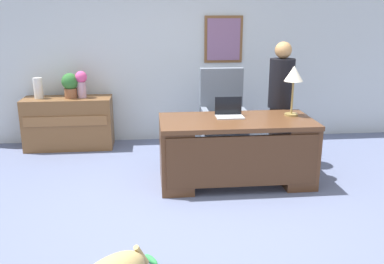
# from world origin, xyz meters

# --- Properties ---
(ground_plane) EXTENTS (12.00, 12.00, 0.00)m
(ground_plane) POSITION_xyz_m (0.00, 0.00, 0.00)
(ground_plane) COLOR slate
(back_wall) EXTENTS (7.00, 0.16, 2.70)m
(back_wall) POSITION_xyz_m (0.00, 2.60, 1.35)
(back_wall) COLOR silver
(back_wall) RESTS_ON ground_plane
(desk) EXTENTS (1.77, 0.84, 0.77)m
(desk) POSITION_xyz_m (0.54, 0.67, 0.42)
(desk) COLOR brown
(desk) RESTS_ON ground_plane
(credenza) EXTENTS (1.26, 0.50, 0.75)m
(credenza) POSITION_xyz_m (-1.64, 2.25, 0.38)
(credenza) COLOR brown
(credenza) RESTS_ON ground_plane
(armchair) EXTENTS (0.60, 0.59, 1.21)m
(armchair) POSITION_xyz_m (0.56, 1.70, 0.52)
(armchair) COLOR slate
(armchair) RESTS_ON ground_plane
(person_standing) EXTENTS (0.32, 0.32, 1.60)m
(person_standing) POSITION_xyz_m (1.24, 1.29, 0.82)
(person_standing) COLOR #262323
(person_standing) RESTS_ON ground_plane
(laptop) EXTENTS (0.32, 0.22, 0.22)m
(laptop) POSITION_xyz_m (0.48, 0.84, 0.83)
(laptop) COLOR #B2B5BA
(laptop) RESTS_ON desk
(desk_lamp) EXTENTS (0.22, 0.22, 0.59)m
(desk_lamp) POSITION_xyz_m (1.23, 0.82, 1.23)
(desk_lamp) COLOR #9E8447
(desk_lamp) RESTS_ON desk
(vase_with_flowers) EXTENTS (0.17, 0.17, 0.39)m
(vase_with_flowers) POSITION_xyz_m (-1.42, 2.25, 0.98)
(vase_with_flowers) COLOR #BE97AC
(vase_with_flowers) RESTS_ON credenza
(vase_empty) EXTENTS (0.13, 0.13, 0.30)m
(vase_empty) POSITION_xyz_m (-2.03, 2.25, 0.90)
(vase_empty) COLOR silver
(vase_empty) RESTS_ON credenza
(potted_plant) EXTENTS (0.24, 0.24, 0.36)m
(potted_plant) POSITION_xyz_m (-1.58, 2.25, 0.95)
(potted_plant) COLOR brown
(potted_plant) RESTS_ON credenza
(dog_toy_bone) EXTENTS (0.14, 0.17, 0.05)m
(dog_toy_bone) POSITION_xyz_m (-0.47, -0.89, 0.03)
(dog_toy_bone) COLOR green
(dog_toy_bone) RESTS_ON ground_plane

